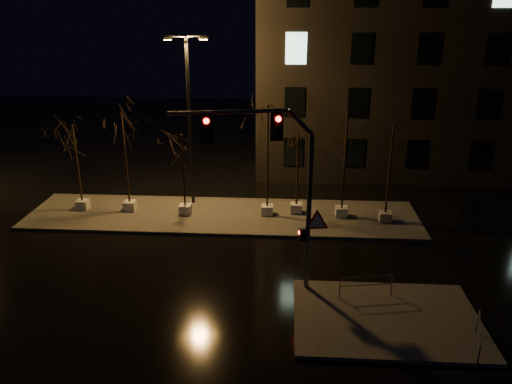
{
  "coord_description": "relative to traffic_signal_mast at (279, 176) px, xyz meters",
  "views": [
    {
      "loc": [
        3.59,
        -19.89,
        11.2
      ],
      "look_at": [
        2.13,
        2.64,
        2.8
      ],
      "focal_mm": 35.0,
      "sensor_mm": 36.0,
      "label": 1
    }
  ],
  "objects": [
    {
      "name": "guard_rail_b",
      "position": [
        6.9,
        -3.57,
        -4.32
      ],
      "size": [
        0.7,
        2.01,
        1.0
      ],
      "rotation": [
        0.0,
        0.0,
        1.25
      ],
      "color": "#525459",
      "rests_on": "sidewalk_corner"
    },
    {
      "name": "tree_1",
      "position": [
        -8.7,
        8.0,
        -0.52
      ],
      "size": [
        1.8,
        1.8,
        5.86
      ],
      "color": "silver",
      "rests_on": "median"
    },
    {
      "name": "sidewalk_corner",
      "position": [
        4.2,
        -1.76,
        -5.04
      ],
      "size": [
        7.0,
        5.0,
        0.15
      ],
      "primitive_type": "cube",
      "color": "#3F3C38",
      "rests_on": "ground"
    },
    {
      "name": "tree_0",
      "position": [
        -11.51,
        8.02,
        -1.07
      ],
      "size": [
        1.8,
        1.8,
        5.14
      ],
      "color": "silver",
      "rests_on": "median"
    },
    {
      "name": "traffic_signal_mast",
      "position": [
        0.0,
        0.0,
        0.0
      ],
      "size": [
        6.1,
        1.24,
        7.56
      ],
      "rotation": [
        0.0,
        0.0,
        0.19
      ],
      "color": "#525459",
      "rests_on": "sidewalk_corner"
    },
    {
      "name": "tree_3",
      "position": [
        -0.76,
        7.89,
        -0.09
      ],
      "size": [
        1.8,
        1.8,
        6.42
      ],
      "color": "silver",
      "rests_on": "median"
    },
    {
      "name": "tree_4",
      "position": [
        0.88,
        8.28,
        -1.3
      ],
      "size": [
        1.8,
        1.8,
        4.82
      ],
      "color": "silver",
      "rests_on": "median"
    },
    {
      "name": "tree_2",
      "position": [
        -5.4,
        7.65,
        -1.35
      ],
      "size": [
        1.8,
        1.8,
        4.76
      ],
      "color": "silver",
      "rests_on": "median"
    },
    {
      "name": "streetlight_main",
      "position": [
        -5.28,
        9.49,
        0.59
      ],
      "size": [
        2.39,
        0.81,
        9.62
      ],
      "rotation": [
        0.0,
        0.0,
        0.23
      ],
      "color": "black",
      "rests_on": "median"
    },
    {
      "name": "building",
      "position": [
        10.7,
        19.74,
        2.39
      ],
      "size": [
        25.0,
        12.0,
        15.0
      ],
      "primitive_type": "cube",
      "color": "black",
      "rests_on": "ground"
    },
    {
      "name": "tree_5",
      "position": [
        3.4,
        7.88,
        -0.34
      ],
      "size": [
        1.8,
        1.8,
        6.1
      ],
      "color": "silver",
      "rests_on": "median"
    },
    {
      "name": "median",
      "position": [
        -3.3,
        7.74,
        -5.04
      ],
      "size": [
        22.0,
        5.0,
        0.15
      ],
      "primitive_type": "cube",
      "color": "#3F3C38",
      "rests_on": "ground"
    },
    {
      "name": "guard_rail_a",
      "position": [
        3.58,
        -0.39,
        -4.35
      ],
      "size": [
        2.16,
        0.42,
        0.95
      ],
      "rotation": [
        0.0,
        0.0,
        0.18
      ],
      "color": "#525459",
      "rests_on": "sidewalk_corner"
    },
    {
      "name": "tree_6",
      "position": [
        5.72,
        7.36,
        -0.7
      ],
      "size": [
        1.8,
        1.8,
        5.62
      ],
      "color": "silver",
      "rests_on": "median"
    },
    {
      "name": "ground",
      "position": [
        -3.3,
        1.74,
        -5.11
      ],
      "size": [
        90.0,
        90.0,
        0.0
      ],
      "primitive_type": "plane",
      "color": "black",
      "rests_on": "ground"
    }
  ]
}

